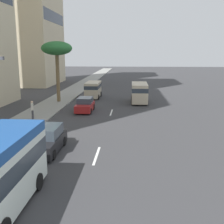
# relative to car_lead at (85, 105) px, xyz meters

# --- Properties ---
(ground_plane) EXTENTS (198.00, 198.00, 0.00)m
(ground_plane) POSITION_rel_car_lead_xyz_m (4.55, -2.98, -0.75)
(ground_plane) COLOR #38383A
(sidewalk_right) EXTENTS (162.00, 3.80, 0.15)m
(sidewalk_right) POSITION_rel_car_lead_xyz_m (4.55, 4.80, -0.67)
(sidewalk_right) COLOR gray
(sidewalk_right) RESTS_ON ground_plane
(lane_stripe_mid) EXTENTS (3.20, 0.16, 0.01)m
(lane_stripe_mid) POSITION_rel_car_lead_xyz_m (-13.45, -2.98, -0.74)
(lane_stripe_mid) COLOR silver
(lane_stripe_mid) RESTS_ON ground_plane
(lane_stripe_far) EXTENTS (3.20, 0.16, 0.01)m
(lane_stripe_far) POSITION_rel_car_lead_xyz_m (-0.35, -2.98, -0.74)
(lane_stripe_far) COLOR silver
(lane_stripe_far) RESTS_ON ground_plane
(car_lead) EXTENTS (4.03, 1.79, 1.58)m
(car_lead) POSITION_rel_car_lead_xyz_m (0.00, 0.00, 0.00)
(car_lead) COLOR #A51E1E
(car_lead) RESTS_ON ground_plane
(van_second) EXTENTS (4.82, 2.06, 2.31)m
(van_second) POSITION_rel_car_lead_xyz_m (9.66, 0.40, 0.58)
(van_second) COLOR beige
(van_second) RESTS_ON ground_plane
(van_fourth) EXTENTS (5.25, 2.15, 2.55)m
(van_fourth) POSITION_rel_car_lead_xyz_m (6.08, -6.24, 0.71)
(van_fourth) COLOR beige
(van_fourth) RESTS_ON ground_plane
(car_fifth) EXTENTS (4.34, 1.87, 1.70)m
(car_fifth) POSITION_rel_car_lead_xyz_m (-12.91, 0.42, 0.05)
(car_fifth) COLOR black
(car_fifth) RESTS_ON ground_plane
(pedestrian_near_lamp) EXTENTS (0.37, 0.30, 1.79)m
(pedestrian_near_lamp) POSITION_rel_car_lead_xyz_m (-4.49, 4.41, 0.40)
(pedestrian_near_lamp) COLOR #333338
(pedestrian_near_lamp) RESTS_ON sidewalk_right
(palm_tree) EXTENTS (3.95, 3.95, 7.78)m
(palm_tree) POSITION_rel_car_lead_xyz_m (5.50, 4.46, 6.13)
(palm_tree) COLOR brown
(palm_tree) RESTS_ON sidewalk_right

